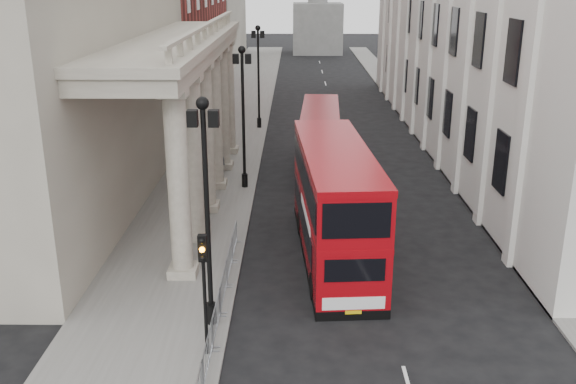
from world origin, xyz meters
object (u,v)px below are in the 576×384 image
object	(u,v)px
bus_near	(335,201)
pedestrian_b	(197,170)
bus_far	(320,138)
lamp_post_south	(207,199)
pedestrian_c	(218,159)
lamp_post_mid	(243,108)
lamp_post_north	(258,70)
pedestrian_a	(193,196)
traffic_light	(204,273)

from	to	relation	value
bus_near	pedestrian_b	size ratio (longest dim) A/B	6.22
bus_near	bus_far	size ratio (longest dim) A/B	1.21
bus_near	bus_far	bearing A→B (deg)	86.73
lamp_post_south	pedestrian_c	xyz separation A→B (m)	(-1.90, 18.77, -3.88)
lamp_post_mid	lamp_post_north	distance (m)	16.00
bus_near	pedestrian_c	xyz separation A→B (m)	(-6.70, 12.53, -1.62)
lamp_post_mid	pedestrian_a	size ratio (longest dim) A/B	4.47
bus_near	pedestrian_a	bearing A→B (deg)	139.60
bus_near	bus_far	world-z (taller)	bus_near
bus_far	pedestrian_b	size ratio (longest dim) A/B	5.13
lamp_post_north	bus_far	xyz separation A→B (m)	(4.63, -12.11, -2.72)
traffic_light	pedestrian_a	bearing A→B (deg)	100.45
pedestrian_a	pedestrian_b	size ratio (longest dim) A/B	0.97
lamp_post_mid	traffic_light	distance (m)	18.11
lamp_post_south	pedestrian_a	size ratio (longest dim) A/B	4.47
lamp_post_south	pedestrian_c	size ratio (longest dim) A/B	4.58
bus_near	pedestrian_c	distance (m)	14.30
lamp_post_south	lamp_post_north	distance (m)	32.00
pedestrian_b	bus_near	bearing A→B (deg)	109.87
bus_far	pedestrian_a	xyz separation A→B (m)	(-7.04, -8.32, -1.14)
bus_near	lamp_post_south	bearing A→B (deg)	-131.48
lamp_post_mid	traffic_light	xyz separation A→B (m)	(0.10, -18.02, -1.80)
bus_near	pedestrian_a	distance (m)	9.09
lamp_post_mid	pedestrian_b	distance (m)	4.81
lamp_post_mid	pedestrian_b	xyz separation A→B (m)	(-2.89, 0.19, -3.83)
bus_near	lamp_post_mid	bearing A→B (deg)	112.23
lamp_post_north	bus_far	bearing A→B (deg)	-69.06
traffic_light	pedestrian_b	distance (m)	18.57
lamp_post_mid	traffic_light	world-z (taller)	lamp_post_mid
lamp_post_south	pedestrian_b	size ratio (longest dim) A/B	4.35
lamp_post_mid	pedestrian_b	size ratio (longest dim) A/B	4.35
lamp_post_north	traffic_light	distance (m)	34.07
traffic_light	pedestrian_a	xyz separation A→B (m)	(-2.51, 13.58, -2.06)
bus_far	pedestrian_c	bearing A→B (deg)	-167.56
pedestrian_b	pedestrian_c	size ratio (longest dim) A/B	1.05
traffic_light	bus_near	distance (m)	9.52
bus_near	pedestrian_c	size ratio (longest dim) A/B	6.55
bus_near	pedestrian_c	world-z (taller)	bus_near
traffic_light	pedestrian_a	world-z (taller)	traffic_light
pedestrian_b	pedestrian_c	xyz separation A→B (m)	(0.99, 2.58, -0.05)
lamp_post_north	bus_far	world-z (taller)	lamp_post_north
lamp_post_mid	traffic_light	bearing A→B (deg)	-89.68
bus_far	pedestrian_c	world-z (taller)	bus_far
bus_near	pedestrian_a	world-z (taller)	bus_near
lamp_post_south	pedestrian_a	bearing A→B (deg)	101.75
lamp_post_south	bus_far	bearing A→B (deg)	76.88
traffic_light	pedestrian_b	bearing A→B (deg)	99.33
lamp_post_mid	pedestrian_a	bearing A→B (deg)	-118.47
lamp_post_south	lamp_post_north	world-z (taller)	same
bus_near	pedestrian_b	world-z (taller)	bus_near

